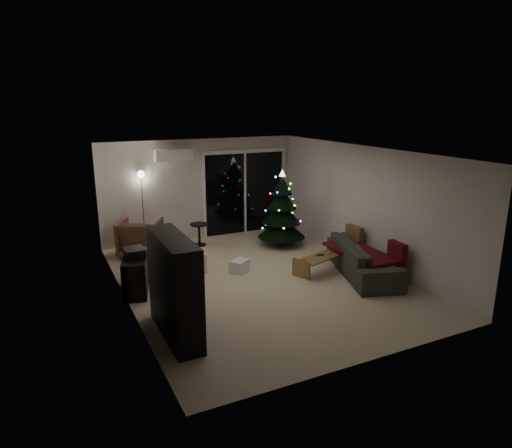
{
  "coord_description": "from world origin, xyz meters",
  "views": [
    {
      "loc": [
        -3.7,
        -7.48,
        3.39
      ],
      "look_at": [
        0.1,
        0.3,
        1.05
      ],
      "focal_mm": 32.0,
      "sensor_mm": 36.0,
      "label": 1
    }
  ],
  "objects_px": {
    "media_cabinet": "(136,273)",
    "coffee_table": "(326,263)",
    "bookshelf": "(162,289)",
    "armchair": "(141,237)",
    "sofa": "(364,258)",
    "christmas_tree": "(282,208)"
  },
  "relations": [
    {
      "from": "media_cabinet",
      "to": "christmas_tree",
      "type": "relative_size",
      "value": 0.59
    },
    {
      "from": "armchair",
      "to": "christmas_tree",
      "type": "height_order",
      "value": "christmas_tree"
    },
    {
      "from": "bookshelf",
      "to": "armchair",
      "type": "bearing_deg",
      "value": 105.37
    },
    {
      "from": "bookshelf",
      "to": "media_cabinet",
      "type": "bearing_deg",
      "value": 113.04
    },
    {
      "from": "bookshelf",
      "to": "christmas_tree",
      "type": "relative_size",
      "value": 0.83
    },
    {
      "from": "bookshelf",
      "to": "coffee_table",
      "type": "relative_size",
      "value": 1.24
    },
    {
      "from": "sofa",
      "to": "bookshelf",
      "type": "bearing_deg",
      "value": 119.05
    },
    {
      "from": "media_cabinet",
      "to": "coffee_table",
      "type": "height_order",
      "value": "media_cabinet"
    },
    {
      "from": "bookshelf",
      "to": "coffee_table",
      "type": "distance_m",
      "value": 3.88
    },
    {
      "from": "coffee_table",
      "to": "sofa",
      "type": "bearing_deg",
      "value": -49.26
    },
    {
      "from": "media_cabinet",
      "to": "sofa",
      "type": "height_order",
      "value": "media_cabinet"
    },
    {
      "from": "armchair",
      "to": "christmas_tree",
      "type": "xyz_separation_m",
      "value": [
        3.23,
        -0.75,
        0.51
      ]
    },
    {
      "from": "bookshelf",
      "to": "coffee_table",
      "type": "bearing_deg",
      "value": 40.53
    },
    {
      "from": "armchair",
      "to": "media_cabinet",
      "type": "bearing_deg",
      "value": 103.26
    },
    {
      "from": "bookshelf",
      "to": "sofa",
      "type": "xyz_separation_m",
      "value": [
        4.3,
        0.77,
        -0.44
      ]
    },
    {
      "from": "media_cabinet",
      "to": "sofa",
      "type": "relative_size",
      "value": 0.48
    },
    {
      "from": "coffee_table",
      "to": "christmas_tree",
      "type": "xyz_separation_m",
      "value": [
        0.09,
        2.03,
        0.72
      ]
    },
    {
      "from": "armchair",
      "to": "sofa",
      "type": "distance_m",
      "value": 4.92
    },
    {
      "from": "armchair",
      "to": "christmas_tree",
      "type": "distance_m",
      "value": 3.35
    },
    {
      "from": "armchair",
      "to": "coffee_table",
      "type": "distance_m",
      "value": 4.19
    },
    {
      "from": "sofa",
      "to": "coffee_table",
      "type": "distance_m",
      "value": 0.76
    },
    {
      "from": "sofa",
      "to": "christmas_tree",
      "type": "bearing_deg",
      "value": 31.64
    }
  ]
}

